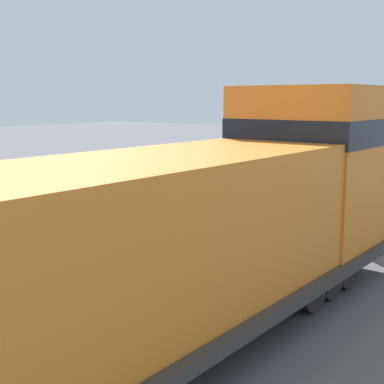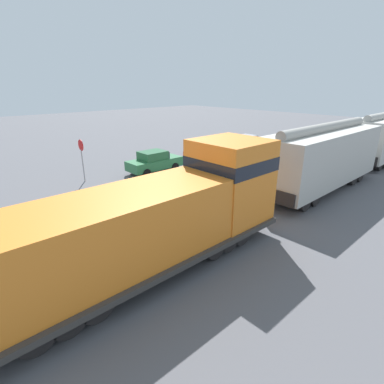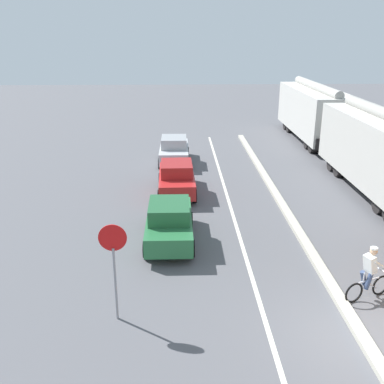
{
  "view_description": "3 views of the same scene",
  "coord_description": "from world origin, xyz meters",
  "views": [
    {
      "loc": [
        10.39,
        -8.16,
        3.92
      ],
      "look_at": [
        1.28,
        3.36,
        1.37
      ],
      "focal_mm": 50.0,
      "sensor_mm": 36.0,
      "label": 1
    },
    {
      "loc": [
        13.01,
        -6.68,
        6.32
      ],
      "look_at": [
        3.38,
        2.14,
        1.6
      ],
      "focal_mm": 28.0,
      "sensor_mm": 36.0,
      "label": 2
    },
    {
      "loc": [
        -4.78,
        -9.59,
        7.64
      ],
      "look_at": [
        -4.2,
        8.91,
        0.99
      ],
      "focal_mm": 42.0,
      "sensor_mm": 36.0,
      "label": 3
    }
  ],
  "objects": [
    {
      "name": "locomotive",
      "position": [
        5.16,
        -0.85,
        1.8
      ],
      "size": [
        3.1,
        11.61,
        4.2
      ],
      "color": "orange",
      "rests_on": "ground"
    },
    {
      "name": "lane_stripe",
      "position": [
        -2.4,
        6.0,
        0.0
      ],
      "size": [
        0.14,
        36.0,
        0.01
      ],
      "primitive_type": "cube",
      "color": "silver",
      "rests_on": "ground"
    },
    {
      "name": "ground_plane",
      "position": [
        0.0,
        0.0,
        0.0
      ],
      "size": [
        120.0,
        120.0,
        0.0
      ],
      "primitive_type": "plane",
      "color": "#56565B"
    },
    {
      "name": "parked_car_green",
      "position": [
        -5.15,
        6.09,
        0.82
      ],
      "size": [
        1.85,
        4.21,
        1.62
      ],
      "color": "#286B3D",
      "rests_on": "ground"
    },
    {
      "name": "median_curb",
      "position": [
        0.0,
        6.0,
        0.08
      ],
      "size": [
        0.36,
        36.0,
        0.16
      ],
      "primitive_type": "cube",
      "color": "#B2AD9E",
      "rests_on": "ground"
    },
    {
      "name": "parked_car_red",
      "position": [
        -4.88,
        11.52,
        0.82
      ],
      "size": [
        1.9,
        4.23,
        1.62
      ],
      "color": "red",
      "rests_on": "ground"
    },
    {
      "name": "cyclist",
      "position": [
        0.85,
        1.94,
        0.82
      ],
      "size": [
        1.61,
        0.74,
        1.71
      ],
      "color": "black",
      "rests_on": "ground"
    },
    {
      "name": "parked_car_silver",
      "position": [
        -5.03,
        17.09,
        0.82
      ],
      "size": [
        1.86,
        4.22,
        1.62
      ],
      "color": "#B7BABF",
      "rests_on": "ground"
    }
  ]
}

